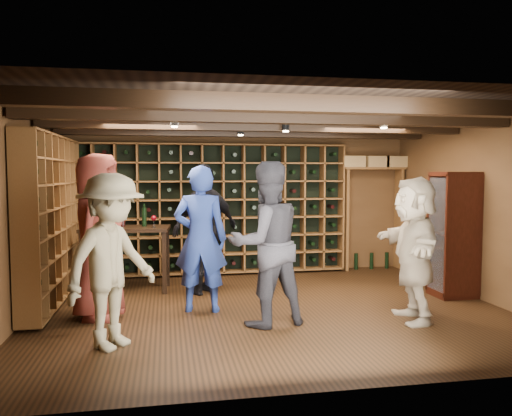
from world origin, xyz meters
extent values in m
plane|color=black|center=(0.00, 0.00, 0.00)|extent=(6.00, 6.00, 0.00)
plane|color=brown|center=(0.00, 2.50, 1.25)|extent=(6.00, 0.00, 6.00)
plane|color=brown|center=(0.00, -2.50, 1.25)|extent=(6.00, 0.00, 6.00)
plane|color=brown|center=(-3.00, 0.00, 1.25)|extent=(0.00, 5.00, 5.00)
plane|color=brown|center=(3.00, 0.00, 1.25)|extent=(0.00, 5.00, 5.00)
plane|color=black|center=(0.00, 0.00, 2.50)|extent=(6.00, 6.00, 0.00)
cube|color=black|center=(0.00, -1.60, 2.42)|extent=(5.90, 0.18, 0.16)
cube|color=black|center=(0.00, -0.50, 2.42)|extent=(5.90, 0.18, 0.16)
cube|color=black|center=(0.00, 0.60, 2.42)|extent=(5.90, 0.18, 0.16)
cube|color=black|center=(0.00, 1.70, 2.42)|extent=(5.90, 0.18, 0.16)
cylinder|color=black|center=(-1.20, 0.00, 2.39)|extent=(0.10, 0.10, 0.10)
cylinder|color=black|center=(0.30, 0.40, 2.39)|extent=(0.10, 0.10, 0.10)
cylinder|color=black|center=(1.40, -0.30, 2.39)|extent=(0.10, 0.10, 0.10)
cylinder|color=black|center=(-0.20, 1.20, 2.39)|extent=(0.10, 0.10, 0.10)
cube|color=brown|center=(-0.52, 2.33, 1.15)|extent=(4.65, 0.30, 2.20)
cube|color=black|center=(-0.52, 2.33, 1.15)|extent=(4.56, 0.02, 2.16)
cube|color=brown|center=(-2.83, 0.82, 1.15)|extent=(0.30, 2.65, 2.20)
cube|color=black|center=(-2.83, 0.82, 1.15)|extent=(0.29, 0.02, 2.16)
cube|color=brown|center=(2.40, 2.32, 1.85)|extent=(1.15, 0.32, 0.04)
cube|color=brown|center=(2.92, 2.32, 0.93)|extent=(0.05, 0.28, 1.85)
cube|color=brown|center=(1.88, 2.32, 0.93)|extent=(0.05, 0.28, 1.85)
cube|color=tan|center=(2.00, 2.32, 1.97)|extent=(0.40, 0.30, 0.20)
cube|color=tan|center=(2.45, 2.32, 1.97)|extent=(0.40, 0.30, 0.20)
cube|color=tan|center=(2.80, 2.32, 1.97)|extent=(0.40, 0.30, 0.20)
cube|color=black|center=(2.72, 0.20, 0.05)|extent=(0.55, 0.50, 0.10)
cube|color=black|center=(2.72, 0.20, 0.90)|extent=(0.55, 0.50, 1.70)
cube|color=white|center=(2.46, 0.20, 0.90)|extent=(0.01, 0.46, 1.60)
cube|color=black|center=(2.72, 0.20, 0.90)|extent=(0.50, 0.44, 0.02)
sphere|color=#59260C|center=(2.70, 0.20, 1.00)|extent=(0.18, 0.18, 0.18)
imported|color=navy|center=(-0.89, 0.07, 0.93)|extent=(0.75, 0.56, 1.86)
imported|color=black|center=(-0.18, -0.65, 0.95)|extent=(1.07, 0.92, 1.90)
imported|color=maroon|center=(-2.13, 0.00, 1.00)|extent=(0.81, 1.08, 2.00)
imported|color=black|center=(-0.75, 1.02, 0.95)|extent=(1.19, 0.99, 1.90)
imported|color=gray|center=(-1.86, -1.12, 0.88)|extent=(1.23, 1.30, 1.76)
imported|color=tan|center=(1.59, -0.79, 0.86)|extent=(0.76, 1.66, 1.72)
cube|color=black|center=(-1.91, 1.37, 0.94)|extent=(1.32, 0.73, 0.05)
cube|color=black|center=(-2.51, 1.15, 0.46)|extent=(0.07, 0.07, 0.91)
cube|color=black|center=(-1.35, 1.06, 0.46)|extent=(0.07, 0.07, 0.91)
cube|color=black|center=(-2.47, 1.68, 0.46)|extent=(0.07, 0.07, 0.91)
cube|color=black|center=(-1.30, 1.59, 0.46)|extent=(0.07, 0.07, 0.91)
cylinder|color=black|center=(-2.22, 1.45, 1.10)|extent=(0.07, 0.07, 0.28)
cylinder|color=black|center=(-1.96, 1.43, 1.10)|extent=(0.07, 0.07, 0.28)
cylinder|color=black|center=(-1.64, 1.40, 1.10)|extent=(0.07, 0.07, 0.28)
camera|label=1|loc=(-1.31, -6.24, 1.76)|focal=35.00mm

